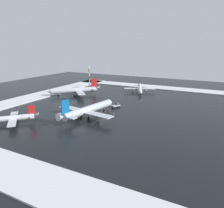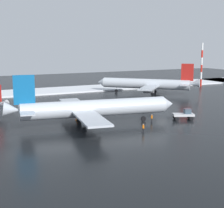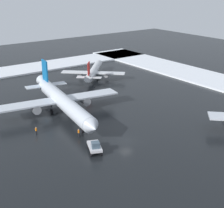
{
  "view_description": "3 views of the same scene",
  "coord_description": "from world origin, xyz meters",
  "px_view_note": "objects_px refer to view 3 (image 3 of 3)",
  "views": [
    {
      "loc": [
        99.73,
        57.73,
        31.97
      ],
      "look_at": [
        3.64,
        7.42,
        2.91
      ],
      "focal_mm": 35.0,
      "sensor_mm": 36.0,
      "label": 1
    },
    {
      "loc": [
        46.84,
        67.25,
        16.56
      ],
      "look_at": [
        12.48,
        -2.08,
        3.01
      ],
      "focal_mm": 55.0,
      "sensor_mm": 36.0,
      "label": 2
    },
    {
      "loc": [
        -48.84,
        39.45,
        30.86
      ],
      "look_at": [
        9.05,
        -3.16,
        4.59
      ],
      "focal_mm": 55.0,
      "sensor_mm": 36.0,
      "label": 3
    }
  ],
  "objects_px": {
    "ground_crew_by_nose_gear": "(36,130)",
    "traffic_cone_mid_line": "(80,108)",
    "airplane_foreground_jet": "(94,71)",
    "airplane_parked_starboard": "(63,101)",
    "traffic_cone_near_nose": "(72,109)",
    "ground_crew_mid_apron": "(79,132)",
    "pushback_tug": "(95,146)"
  },
  "relations": [
    {
      "from": "ground_crew_by_nose_gear",
      "to": "traffic_cone_mid_line",
      "type": "bearing_deg",
      "value": 80.25
    },
    {
      "from": "traffic_cone_mid_line",
      "to": "airplane_foreground_jet",
      "type": "bearing_deg",
      "value": -40.66
    },
    {
      "from": "airplane_parked_starboard",
      "to": "traffic_cone_near_nose",
      "type": "bearing_deg",
      "value": 127.08
    },
    {
      "from": "ground_crew_mid_apron",
      "to": "airplane_foreground_jet",
      "type": "bearing_deg",
      "value": 100.62
    },
    {
      "from": "airplane_parked_starboard",
      "to": "ground_crew_by_nose_gear",
      "type": "distance_m",
      "value": 12.08
    },
    {
      "from": "airplane_foreground_jet",
      "to": "traffic_cone_mid_line",
      "type": "bearing_deg",
      "value": -178.01
    },
    {
      "from": "ground_crew_by_nose_gear",
      "to": "traffic_cone_mid_line",
      "type": "relative_size",
      "value": 3.11
    },
    {
      "from": "pushback_tug",
      "to": "traffic_cone_near_nose",
      "type": "distance_m",
      "value": 23.61
    },
    {
      "from": "ground_crew_by_nose_gear",
      "to": "ground_crew_mid_apron",
      "type": "bearing_deg",
      "value": 10.67
    },
    {
      "from": "pushback_tug",
      "to": "ground_crew_by_nose_gear",
      "type": "distance_m",
      "value": 15.03
    },
    {
      "from": "airplane_parked_starboard",
      "to": "ground_crew_mid_apron",
      "type": "relative_size",
      "value": 21.13
    },
    {
      "from": "airplane_parked_starboard",
      "to": "ground_crew_by_nose_gear",
      "type": "relative_size",
      "value": 21.13
    },
    {
      "from": "airplane_foreground_jet",
      "to": "ground_crew_mid_apron",
      "type": "bearing_deg",
      "value": -174.87
    },
    {
      "from": "airplane_foreground_jet",
      "to": "traffic_cone_near_nose",
      "type": "relative_size",
      "value": 36.55
    },
    {
      "from": "airplane_parked_starboard",
      "to": "pushback_tug",
      "type": "bearing_deg",
      "value": -3.46
    },
    {
      "from": "traffic_cone_near_nose",
      "to": "traffic_cone_mid_line",
      "type": "xyz_separation_m",
      "value": [
        -0.47,
        -1.96,
        0.0
      ]
    },
    {
      "from": "airplane_parked_starboard",
      "to": "traffic_cone_mid_line",
      "type": "relative_size",
      "value": 65.7
    },
    {
      "from": "traffic_cone_near_nose",
      "to": "airplane_foreground_jet",
      "type": "bearing_deg",
      "value": -44.14
    },
    {
      "from": "ground_crew_by_nose_gear",
      "to": "traffic_cone_near_nose",
      "type": "xyz_separation_m",
      "value": [
        8.22,
        -13.45,
        -0.7
      ]
    },
    {
      "from": "ground_crew_mid_apron",
      "to": "ground_crew_by_nose_gear",
      "type": "height_order",
      "value": "same"
    },
    {
      "from": "pushback_tug",
      "to": "traffic_cone_near_nose",
      "type": "height_order",
      "value": "pushback_tug"
    },
    {
      "from": "traffic_cone_near_nose",
      "to": "traffic_cone_mid_line",
      "type": "bearing_deg",
      "value": -103.45
    },
    {
      "from": "pushback_tug",
      "to": "airplane_foreground_jet",
      "type": "bearing_deg",
      "value": 169.72
    },
    {
      "from": "ground_crew_mid_apron",
      "to": "ground_crew_by_nose_gear",
      "type": "xyz_separation_m",
      "value": [
        6.19,
        6.67,
        0.0
      ]
    },
    {
      "from": "traffic_cone_mid_line",
      "to": "ground_crew_mid_apron",
      "type": "bearing_deg",
      "value": 147.93
    },
    {
      "from": "ground_crew_mid_apron",
      "to": "traffic_cone_near_nose",
      "type": "xyz_separation_m",
      "value": [
        14.42,
        -6.78,
        -0.7
      ]
    },
    {
      "from": "airplane_parked_starboard",
      "to": "ground_crew_mid_apron",
      "type": "distance_m",
      "value": 13.22
    },
    {
      "from": "airplane_parked_starboard",
      "to": "traffic_cone_mid_line",
      "type": "distance_m",
      "value": 6.52
    },
    {
      "from": "airplane_parked_starboard",
      "to": "pushback_tug",
      "type": "xyz_separation_m",
      "value": [
        -20.34,
        4.45,
        -2.27
      ]
    },
    {
      "from": "ground_crew_mid_apron",
      "to": "pushback_tug",
      "type": "bearing_deg",
      "value": -50.39
    },
    {
      "from": "airplane_foreground_jet",
      "to": "pushback_tug",
      "type": "height_order",
      "value": "airplane_foreground_jet"
    },
    {
      "from": "airplane_parked_starboard",
      "to": "traffic_cone_near_nose",
      "type": "relative_size",
      "value": 65.7
    }
  ]
}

